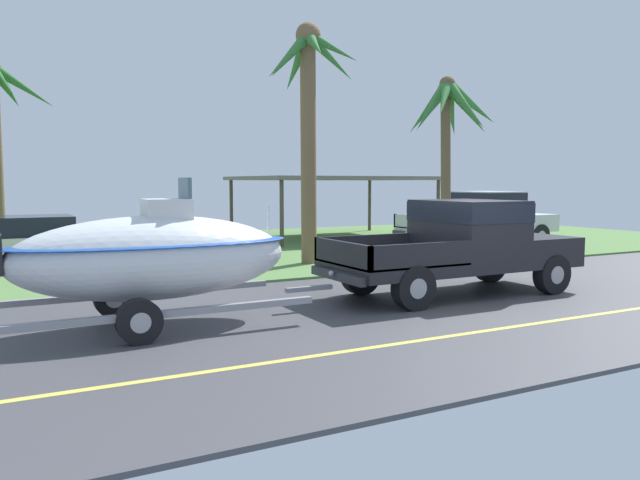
# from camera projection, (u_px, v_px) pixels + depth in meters

# --- Properties ---
(ground) EXTENTS (36.00, 22.00, 0.11)m
(ground) POSITION_uv_depth(u_px,v_px,m) (277.00, 257.00, 18.99)
(ground) COLOR #424247
(pickup_truck_towing) EXTENTS (5.48, 2.07, 1.89)m
(pickup_truck_towing) POSITION_uv_depth(u_px,v_px,m) (466.00, 242.00, 12.70)
(pickup_truck_towing) COLOR black
(pickup_truck_towing) RESTS_ON ground
(boat_on_trailer) EXTENTS (5.62, 2.21, 2.33)m
(boat_on_trailer) POSITION_uv_depth(u_px,v_px,m) (152.00, 257.00, 9.73)
(boat_on_trailer) COLOR gray
(boat_on_trailer) RESTS_ON ground
(parked_pickup_background) EXTENTS (5.93, 2.06, 1.94)m
(parked_pickup_background) POSITION_uv_depth(u_px,v_px,m) (487.00, 216.00, 21.81)
(parked_pickup_background) COLOR silver
(parked_pickup_background) RESTS_ON ground
(parked_sedan_near) EXTENTS (4.77, 1.92, 1.38)m
(parked_sedan_near) POSITION_uv_depth(u_px,v_px,m) (25.00, 243.00, 16.24)
(parked_sedan_near) COLOR beige
(parked_sedan_near) RESTS_ON ground
(carport_awning) EXTENTS (7.15, 5.41, 2.48)m
(carport_awning) POSITION_uv_depth(u_px,v_px,m) (332.00, 179.00, 24.75)
(carport_awning) COLOR #4C4238
(carport_awning) RESTS_ON ground
(palm_tree_near_left) EXTENTS (3.14, 2.68, 6.47)m
(palm_tree_near_left) POSITION_uv_depth(u_px,v_px,m) (308.00, 93.00, 16.73)
(palm_tree_near_left) COLOR brown
(palm_tree_near_left) RESTS_ON ground
(palm_tree_far_right) EXTENTS (3.08, 2.97, 5.44)m
(palm_tree_far_right) POSITION_uv_depth(u_px,v_px,m) (450.00, 116.00, 18.94)
(palm_tree_far_right) COLOR brown
(palm_tree_far_right) RESTS_ON ground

